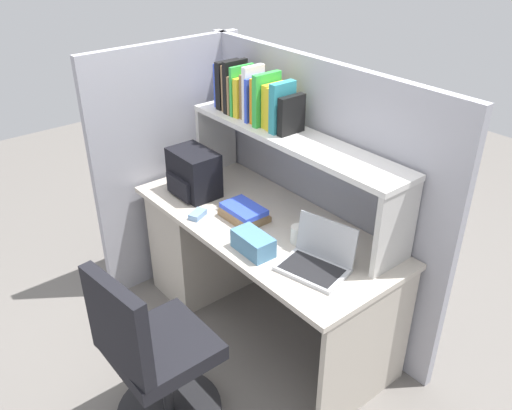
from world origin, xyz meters
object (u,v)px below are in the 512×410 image
at_px(laptop, 318,258).
at_px(paper_cup, 298,234).
at_px(computer_mouse, 198,214).
at_px(tissue_box, 253,243).
at_px(backpack, 193,173).
at_px(office_chair, 154,363).

distance_m(laptop, paper_cup, 0.23).
xyz_separation_m(computer_mouse, tissue_box, (0.45, 0.03, 0.03)).
xyz_separation_m(laptop, paper_cup, (-0.21, 0.07, -0.00)).
distance_m(backpack, computer_mouse, 0.30).
bearing_deg(paper_cup, computer_mouse, -154.48).
bearing_deg(paper_cup, backpack, -171.57).
bearing_deg(backpack, office_chair, -45.16).
bearing_deg(computer_mouse, laptop, -10.20).
relative_size(backpack, office_chair, 0.32).
distance_m(backpack, tissue_box, 0.71).
relative_size(paper_cup, tissue_box, 0.42).
relative_size(tissue_box, office_chair, 0.24).
relative_size(laptop, backpack, 1.20).
bearing_deg(office_chair, paper_cup, -99.78).
distance_m(computer_mouse, paper_cup, 0.59).
relative_size(backpack, computer_mouse, 2.88).
distance_m(laptop, backpack, 0.99).
distance_m(backpack, paper_cup, 0.79).
bearing_deg(backpack, computer_mouse, -29.86).
height_order(laptop, tissue_box, laptop).
height_order(laptop, office_chair, laptop).
bearing_deg(backpack, paper_cup, 8.43).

